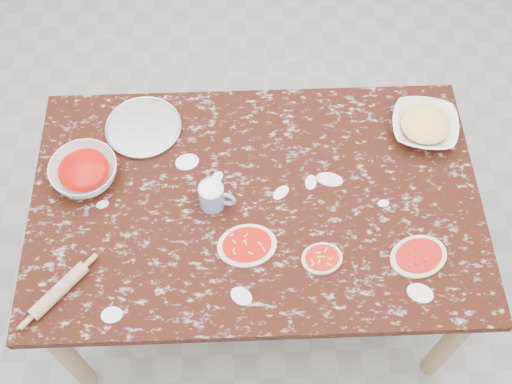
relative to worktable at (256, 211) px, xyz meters
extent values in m
plane|color=gray|center=(0.00, 0.00, -0.67)|extent=(4.00, 4.00, 0.00)
cube|color=black|center=(0.00, 0.00, 0.06)|extent=(1.60, 1.00, 0.04)
cube|color=#8A744E|center=(0.00, 0.00, 0.00)|extent=(1.50, 0.90, 0.08)
cylinder|color=#8A744E|center=(-0.72, -0.42, -0.31)|extent=(0.07, 0.07, 0.71)
cylinder|color=#8A744E|center=(0.72, -0.42, -0.31)|extent=(0.07, 0.07, 0.71)
cylinder|color=#8A744E|center=(-0.72, 0.42, -0.31)|extent=(0.07, 0.07, 0.71)
cylinder|color=#8A744E|center=(0.72, 0.42, -0.31)|extent=(0.07, 0.07, 0.71)
cylinder|color=#B2B2B7|center=(-0.42, 0.33, 0.09)|extent=(0.37, 0.37, 0.01)
imported|color=white|center=(-0.61, 0.11, 0.12)|extent=(0.27, 0.27, 0.08)
imported|color=white|center=(0.64, 0.28, 0.11)|extent=(0.29, 0.29, 0.06)
cylinder|color=#7992DF|center=(-0.15, -0.01, 0.13)|extent=(0.09, 0.09, 0.10)
torus|color=#7992DF|center=(-0.10, -0.03, 0.13)|extent=(0.07, 0.03, 0.07)
cylinder|color=silver|center=(-0.15, -0.01, 0.17)|extent=(0.07, 0.07, 0.01)
ellipsoid|color=beige|center=(-0.04, -0.18, 0.09)|extent=(0.23, 0.19, 0.01)
ellipsoid|color=red|center=(-0.04, -0.18, 0.10)|extent=(0.19, 0.15, 0.00)
ellipsoid|color=beige|center=(0.21, -0.24, 0.09)|extent=(0.16, 0.14, 0.01)
ellipsoid|color=red|center=(0.21, -0.24, 0.10)|extent=(0.13, 0.11, 0.00)
ellipsoid|color=beige|center=(0.54, -0.25, 0.09)|extent=(0.24, 0.21, 0.01)
ellipsoid|color=red|center=(0.54, -0.25, 0.10)|extent=(0.19, 0.17, 0.00)
cylinder|color=tan|center=(-0.65, -0.33, 0.11)|extent=(0.18, 0.20, 0.04)
camera|label=1|loc=(-0.04, -1.11, 1.99)|focal=43.58mm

